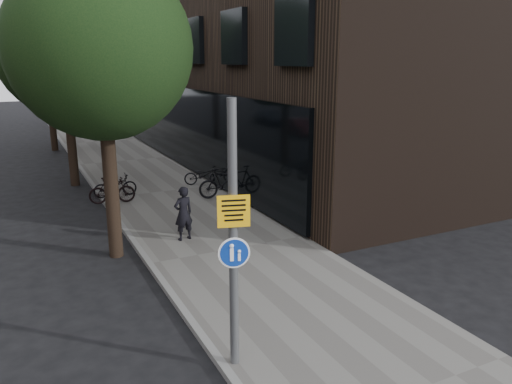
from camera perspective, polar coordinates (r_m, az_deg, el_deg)
ground at (r=10.72m, az=3.44°, el=-13.16°), size 120.00×120.00×0.00m
sidewalk at (r=19.50m, az=-10.56°, el=-0.08°), size 4.50×60.00×0.12m
curb_edge at (r=19.05m, az=-17.07°, el=-0.85°), size 0.15×60.00×0.13m
street_tree_near at (r=13.01m, az=-17.07°, el=14.62°), size 4.40×4.40×7.50m
street_tree_mid at (r=21.43m, az=-21.03°, el=14.22°), size 5.00×5.00×7.80m
street_tree_far at (r=30.40m, az=-22.82°, el=14.00°), size 5.00×5.00×7.80m
signpost at (r=7.85m, az=-2.61°, el=-5.28°), size 0.50×0.17×4.39m
pedestrian at (r=14.02m, az=-8.30°, el=-2.43°), size 0.62×0.47×1.54m
parked_bike_facade_near at (r=20.16m, az=-6.06°, el=1.93°), size 1.61×1.01×0.80m
parked_bike_facade_far at (r=18.22m, az=-3.77°, el=1.06°), size 1.87×0.74×1.10m
parked_bike_curb_near at (r=19.06m, az=-15.81°, el=0.71°), size 1.57×0.56×0.82m
parked_bike_curb_far at (r=18.17m, az=-16.15°, el=0.20°), size 1.63×0.69×0.95m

